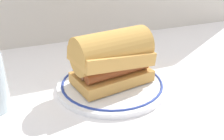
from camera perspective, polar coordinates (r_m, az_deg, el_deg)
ground_plane at (r=0.60m, az=1.39°, el=-4.22°), size 1.50×1.50×0.00m
plate at (r=0.61m, az=0.00°, el=-3.15°), size 0.26×0.26×0.01m
sausage_sandwich at (r=0.58m, az=0.00°, el=2.72°), size 0.19×0.13×0.12m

